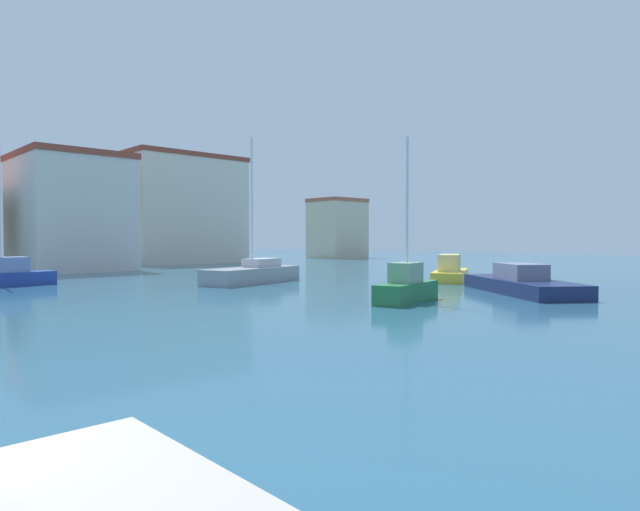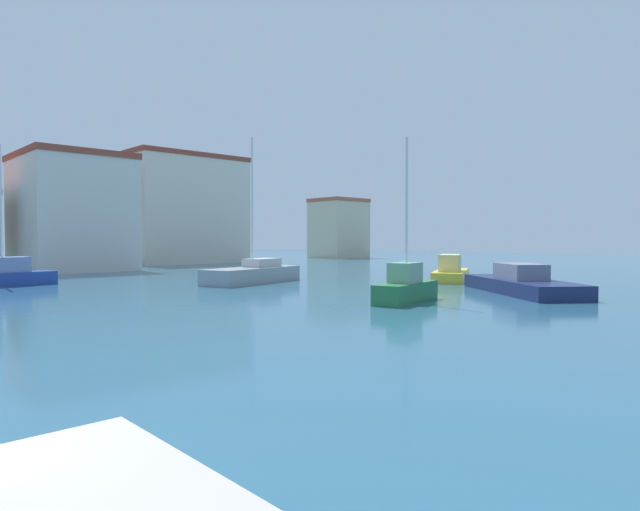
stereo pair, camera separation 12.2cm
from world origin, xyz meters
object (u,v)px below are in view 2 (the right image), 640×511
object	(u,v)px
sailboat_grey_outer_mooring	(253,273)
motorboat_navy_far_right	(521,283)
sailboat_blue_inner_mooring	(4,275)
motorboat_yellow_mid_harbor	(451,272)
sailboat_green_far_left	(406,287)

from	to	relation	value
sailboat_grey_outer_mooring	motorboat_navy_far_right	size ratio (longest dim) A/B	1.08
sailboat_blue_inner_mooring	sailboat_grey_outer_mooring	bearing A→B (deg)	-33.13
sailboat_grey_outer_mooring	sailboat_blue_inner_mooring	xyz separation A→B (m)	(-11.79, 7.70, 0.06)
motorboat_yellow_mid_harbor	sailboat_blue_inner_mooring	bearing A→B (deg)	145.76
sailboat_green_far_left	motorboat_navy_far_right	distance (m)	7.45
sailboat_green_far_left	motorboat_navy_far_right	size ratio (longest dim) A/B	0.85
sailboat_green_far_left	sailboat_blue_inner_mooring	world-z (taller)	sailboat_blue_inner_mooring
sailboat_blue_inner_mooring	motorboat_navy_far_right	world-z (taller)	sailboat_blue_inner_mooring
sailboat_blue_inner_mooring	motorboat_navy_far_right	bearing A→B (deg)	-50.86
sailboat_green_far_left	motorboat_navy_far_right	bearing A→B (deg)	-11.48
sailboat_grey_outer_mooring	sailboat_blue_inner_mooring	distance (m)	14.08
motorboat_navy_far_right	motorboat_yellow_mid_harbor	world-z (taller)	motorboat_yellow_mid_harbor
sailboat_grey_outer_mooring	motorboat_yellow_mid_harbor	size ratio (longest dim) A/B	1.34
motorboat_yellow_mid_harbor	sailboat_grey_outer_mooring	bearing A→B (deg)	144.52
sailboat_grey_outer_mooring	sailboat_blue_inner_mooring	world-z (taller)	sailboat_grey_outer_mooring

